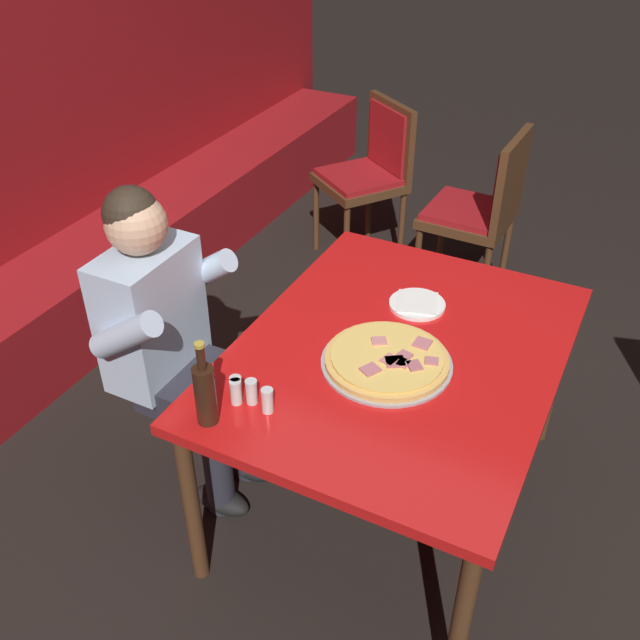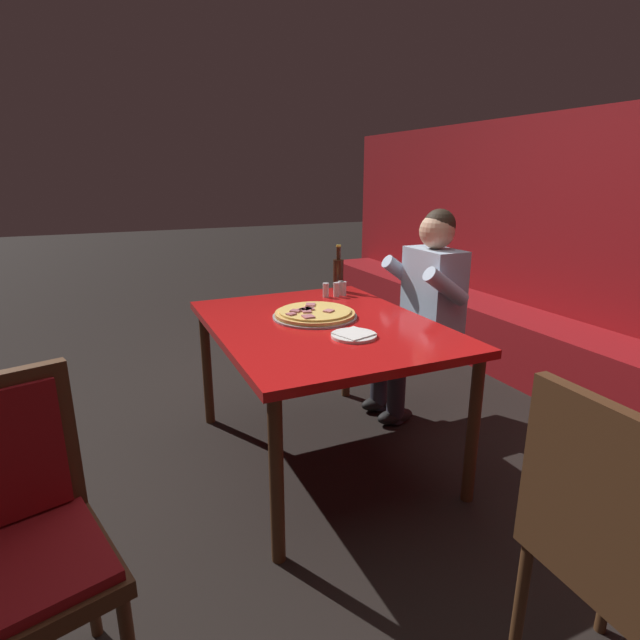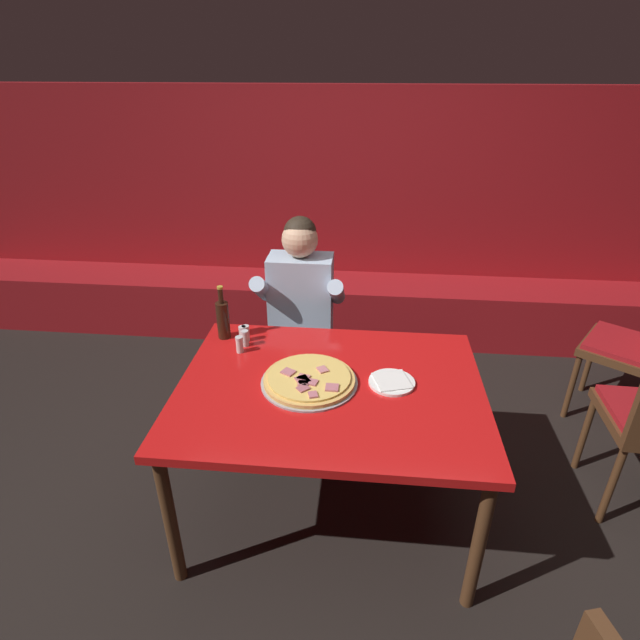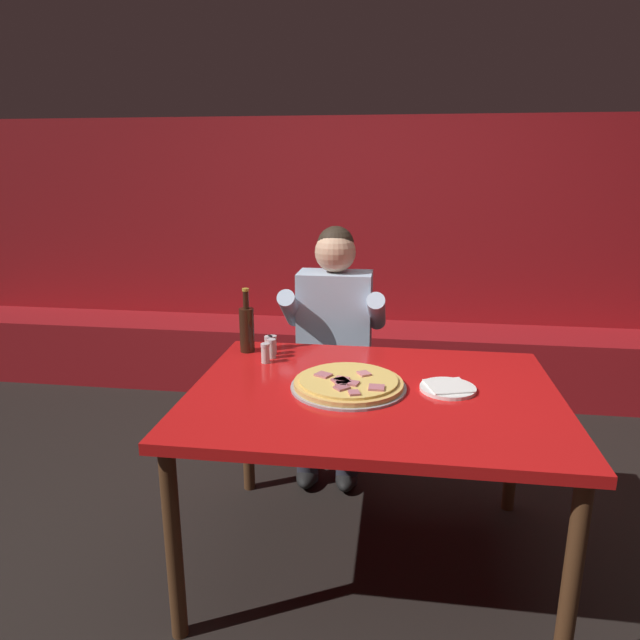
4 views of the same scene
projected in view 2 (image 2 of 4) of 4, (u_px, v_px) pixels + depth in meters
name	position (u px, v px, depth m)	size (l,w,h in m)	color
ground_plane	(321.00, 455.00, 2.71)	(24.00, 24.00, 0.00)	black
booth_wall_panel	(621.00, 256.00, 3.30)	(6.80, 0.16, 1.90)	maroon
booth_bench	(571.00, 364.00, 3.38)	(6.46, 0.48, 0.46)	maroon
main_dining_table	(321.00, 336.00, 2.52)	(1.38, 1.06, 0.75)	#4C2D19
pizza	(315.00, 314.00, 2.58)	(0.44, 0.44, 0.05)	#9E9EA3
plate_white_paper	(354.00, 335.00, 2.27)	(0.21, 0.21, 0.02)	white
beer_bottle	(338.00, 274.00, 3.14)	(0.07, 0.07, 0.29)	black
shaker_parmesan	(343.00, 289.00, 3.04)	(0.04, 0.04, 0.09)	silver
shaker_oregano	(341.00, 289.00, 3.05)	(0.04, 0.04, 0.09)	silver
shaker_red_pepper_flakes	(326.00, 291.00, 3.00)	(0.04, 0.04, 0.09)	silver
shaker_black_pepper	(336.00, 290.00, 3.01)	(0.04, 0.04, 0.09)	silver
diner_seated_blue_shirt	(421.00, 304.00, 3.04)	(0.53, 0.53, 1.27)	black
dining_chair_near_right	(627.00, 543.00, 1.24)	(0.45, 0.45, 0.98)	#4C2D19
dining_chair_by_booth	(8.00, 534.00, 1.30)	(0.54, 0.54, 0.97)	#4C2D19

